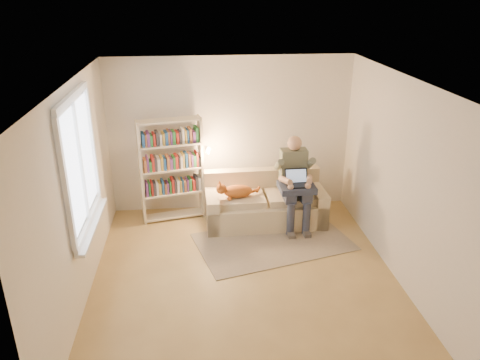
{
  "coord_description": "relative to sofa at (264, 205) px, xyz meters",
  "views": [
    {
      "loc": [
        -0.6,
        -5.19,
        3.6
      ],
      "look_at": [
        0.03,
        1.0,
        1.01
      ],
      "focal_mm": 35.0,
      "sensor_mm": 36.0,
      "label": 1
    }
  ],
  "objects": [
    {
      "name": "rug",
      "position": [
        0.04,
        -0.7,
        -0.29
      ],
      "size": [
        2.51,
        1.86,
        0.01
      ],
      "primitive_type": "cube",
      "rotation": [
        0.0,
        0.0,
        0.26
      ],
      "color": "gray",
      "rests_on": "floor"
    },
    {
      "name": "floor",
      "position": [
        -0.49,
        -1.61,
        -0.29
      ],
      "size": [
        4.5,
        4.5,
        0.0
      ],
      "primitive_type": "plane",
      "color": "#9C7F47",
      "rests_on": "ground"
    },
    {
      "name": "sofa",
      "position": [
        0.0,
        0.0,
        0.0
      ],
      "size": [
        1.92,
        0.89,
        0.81
      ],
      "rotation": [
        0.0,
        0.0,
        0.02
      ],
      "color": "beige",
      "rests_on": "floor"
    },
    {
      "name": "person",
      "position": [
        0.45,
        -0.14,
        0.51
      ],
      "size": [
        0.43,
        0.68,
        1.46
      ],
      "rotation": [
        0.0,
        0.0,
        0.02
      ],
      "color": "#666C58",
      "rests_on": "sofa"
    },
    {
      "name": "laptop",
      "position": [
        0.47,
        -0.28,
        0.52
      ],
      "size": [
        0.35,
        0.31,
        0.29
      ],
      "rotation": [
        0.0,
        0.0,
        0.02
      ],
      "color": "black",
      "rests_on": "blanket"
    },
    {
      "name": "blanket",
      "position": [
        0.47,
        -0.29,
        0.42
      ],
      "size": [
        0.56,
        0.46,
        0.09
      ],
      "primitive_type": "cube",
      "rotation": [
        0.0,
        0.0,
        0.02
      ],
      "color": "#272F45",
      "rests_on": "person"
    },
    {
      "name": "wall_right",
      "position": [
        1.51,
        -1.61,
        1.01
      ],
      "size": [
        0.02,
        4.5,
        2.6
      ],
      "primitive_type": "cube",
      "color": "silver",
      "rests_on": "floor"
    },
    {
      "name": "wall_left",
      "position": [
        -2.49,
        -1.61,
        1.01
      ],
      "size": [
        0.02,
        4.5,
        2.6
      ],
      "primitive_type": "cube",
      "color": "silver",
      "rests_on": "floor"
    },
    {
      "name": "wall_back",
      "position": [
        -0.49,
        0.64,
        1.01
      ],
      "size": [
        4.0,
        0.02,
        2.6
      ],
      "primitive_type": "cube",
      "color": "silver",
      "rests_on": "floor"
    },
    {
      "name": "bookshelf",
      "position": [
        -1.48,
        0.29,
        0.65
      ],
      "size": [
        1.16,
        0.46,
        1.7
      ],
      "rotation": [
        0.0,
        0.0,
        0.21
      ],
      "color": "beige",
      "rests_on": "floor"
    },
    {
      "name": "wall_front",
      "position": [
        -0.49,
        -3.86,
        1.01
      ],
      "size": [
        4.0,
        0.02,
        2.6
      ],
      "primitive_type": "cube",
      "color": "silver",
      "rests_on": "floor"
    },
    {
      "name": "window",
      "position": [
        -2.44,
        -1.41,
        1.08
      ],
      "size": [
        0.12,
        1.52,
        1.69
      ],
      "color": "white",
      "rests_on": "wall_left"
    },
    {
      "name": "ceiling",
      "position": [
        -0.49,
        -1.61,
        2.31
      ],
      "size": [
        4.0,
        4.5,
        0.02
      ],
      "primitive_type": "cube",
      "color": "white",
      "rests_on": "wall_back"
    },
    {
      "name": "cat",
      "position": [
        -0.46,
        -0.13,
        0.33
      ],
      "size": [
        0.7,
        0.25,
        0.25
      ],
      "rotation": [
        0.0,
        0.0,
        0.02
      ],
      "color": "orange",
      "rests_on": "sofa"
    }
  ]
}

